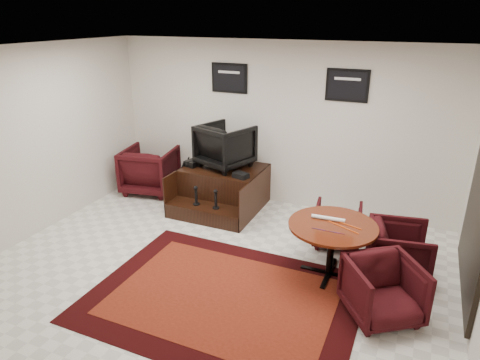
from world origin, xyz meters
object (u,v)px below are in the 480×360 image
at_px(shine_chair, 225,144).
at_px(table_chair_window, 399,248).
at_px(table_chair_back, 338,223).
at_px(armchair_side, 150,168).
at_px(table_chair_corner, 383,288).
at_px(shine_podium, 222,189).
at_px(meeting_table, 332,231).

bearing_deg(shine_chair, table_chair_window, 178.82).
bearing_deg(table_chair_back, armchair_side, -16.92).
xyz_separation_m(table_chair_window, table_chair_corner, (-0.09, -0.95, -0.00)).
relative_size(table_chair_back, table_chair_corner, 0.89).
distance_m(shine_podium, table_chair_window, 3.16).
distance_m(meeting_table, table_chair_window, 0.91).
height_order(shine_podium, meeting_table, meeting_table).
xyz_separation_m(table_chair_back, table_chair_window, (0.88, -0.48, 0.05)).
relative_size(meeting_table, table_chair_corner, 1.47).
bearing_deg(table_chair_window, table_chair_back, 51.61).
bearing_deg(table_chair_window, shine_podium, 61.96).
bearing_deg(table_chair_window, meeting_table, 104.65).
height_order(meeting_table, table_chair_window, table_chair_window).
bearing_deg(shine_podium, meeting_table, -31.62).
bearing_deg(table_chair_window, shine_chair, 59.54).
height_order(shine_podium, armchair_side, armchair_side).
bearing_deg(meeting_table, table_chair_corner, -39.81).
bearing_deg(table_chair_back, shine_chair, -24.81).
xyz_separation_m(shine_podium, table_chair_back, (2.11, -0.51, 0.01)).
distance_m(shine_podium, shine_chair, 0.80).
relative_size(shine_podium, table_chair_window, 1.83).
relative_size(meeting_table, table_chair_window, 1.46).
bearing_deg(meeting_table, shine_chair, 145.76).
distance_m(shine_chair, table_chair_corner, 3.65).
xyz_separation_m(shine_chair, meeting_table, (2.20, -1.50, -0.47)).
bearing_deg(armchair_side, meeting_table, 148.40).
bearing_deg(table_chair_corner, shine_chair, 109.51).
bearing_deg(table_chair_corner, meeting_table, 105.38).
height_order(shine_podium, table_chair_back, shine_podium).
bearing_deg(shine_chair, table_chair_corner, 163.86).
bearing_deg(shine_podium, table_chair_window, -18.29).
relative_size(shine_chair, table_chair_window, 1.08).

